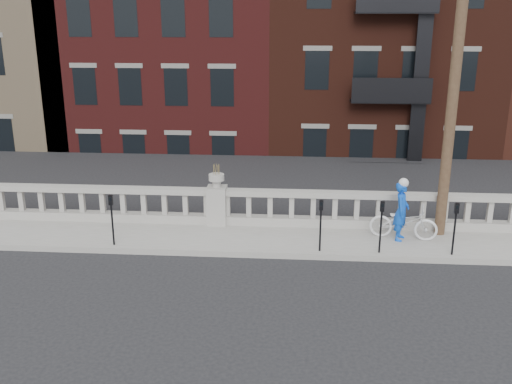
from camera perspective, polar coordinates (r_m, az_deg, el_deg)
ground at (r=13.00m, az=-6.31°, el=-9.80°), size 120.00×120.00×0.00m
sidewalk at (r=15.66m, az=-4.35°, el=-4.60°), size 32.00×2.20×0.15m
balustrade at (r=16.35m, az=-3.91°, el=-1.52°), size 28.00×0.34×1.03m
planter_pedestal at (r=16.29m, az=-3.92°, el=-0.89°), size 0.55×0.55×1.76m
lower_level at (r=34.61m, az=1.47°, el=11.82°), size 80.00×44.00×20.80m
utility_pole at (r=15.49m, az=19.58°, el=13.87°), size 1.60×0.28×10.00m
parking_meter_a at (r=15.14m, az=-14.23°, el=-2.17°), size 0.10×0.09×1.36m
parking_meter_b at (r=14.39m, az=6.49°, el=-2.75°), size 0.10×0.09×1.36m
parking_meter_c at (r=14.53m, az=12.41°, el=-2.85°), size 0.10×0.09×1.36m
parking_meter_d at (r=14.90m, az=19.29°, el=-2.94°), size 0.10×0.09×1.36m
bicycle at (r=15.73m, az=14.53°, el=-2.92°), size 1.86×0.93×0.93m
cyclist at (r=15.54m, az=14.34°, el=-1.86°), size 0.55×0.67×1.59m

